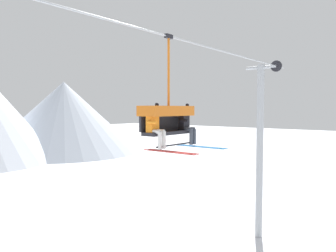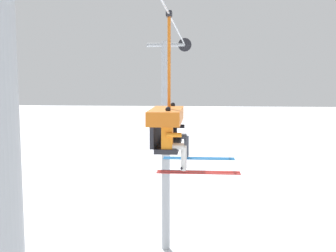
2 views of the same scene
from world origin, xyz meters
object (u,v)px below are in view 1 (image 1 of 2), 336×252
object	(u,v)px
skier_black	(187,124)
chairlift_chair	(167,115)
lift_tower_far	(260,147)
skier_orange	(156,126)

from	to	relation	value
skier_black	chairlift_chair	bearing A→B (deg)	164.09
lift_tower_far	skier_orange	size ratio (longest dim) A/B	5.40
skier_orange	chairlift_chair	bearing A→B (deg)	16.05
skier_orange	skier_black	world-z (taller)	same
skier_orange	skier_black	xyz separation A→B (m)	(1.49, 0.00, 0.00)
chairlift_chair	skier_black	size ratio (longest dim) A/B	1.91
lift_tower_far	skier_black	distance (m)	8.10
lift_tower_far	skier_black	bearing A→B (deg)	-173.32
chairlift_chair	skier_orange	distance (m)	0.83
chairlift_chair	skier_black	distance (m)	0.83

